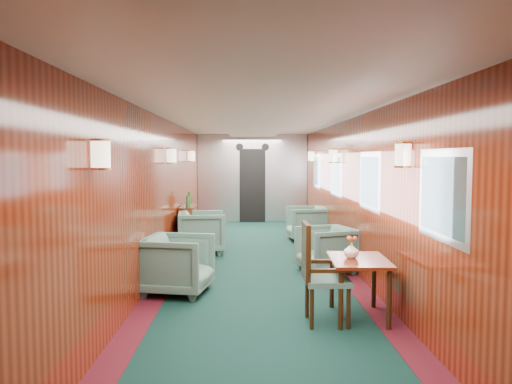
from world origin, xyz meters
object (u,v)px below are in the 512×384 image
dining_table (359,268)px  armchair_right_near (326,250)px  side_chair (318,269)px  credenza (188,225)px  armchair_left_near (177,264)px  armchair_right_far (307,223)px  armchair_left_far (202,232)px

dining_table → armchair_right_near: 2.18m
side_chair → credenza: credenza is taller
dining_table → credenza: bearing=120.7°
armchair_left_near → credenza: bearing=15.5°
dining_table → armchair_left_near: bearing=157.0°
dining_table → armchair_right_far: size_ratio=1.13×
side_chair → armchair_left_far: size_ratio=1.26×
side_chair → armchair_left_near: (-1.66, 1.20, -0.20)m
dining_table → armchair_right_near: (-0.00, 2.17, -0.20)m
side_chair → armchair_left_near: 2.06m
dining_table → side_chair: bearing=-158.1°
dining_table → side_chair: 0.51m
armchair_right_near → armchair_right_far: bearing=160.6°
credenza → armchair_right_near: bearing=-44.9°
armchair_left_near → dining_table: bearing=-104.7°
armchair_left_far → armchair_right_far: armchair_left_far is taller
dining_table → armchair_left_near: size_ratio=1.08×
dining_table → armchair_left_far: size_ratio=1.07×
credenza → armchair_left_near: (0.26, -3.52, -0.03)m
side_chair → credenza: size_ratio=1.00×
side_chair → armchair_left_far: 4.27m
armchair_right_near → armchair_right_far: armchair_right_far is taller
side_chair → credenza: (-1.92, 4.72, -0.17)m
armchair_left_near → armchair_right_far: armchair_left_near is taller
dining_table → armchair_left_near: (-2.13, 1.04, -0.17)m
side_chair → credenza: 5.10m
dining_table → side_chair: side_chair is taller
dining_table → armchair_left_far: 4.33m
dining_table → armchair_right_near: bearing=93.1°
credenza → armchair_left_near: bearing=-85.7°
armchair_left_near → armchair_right_near: (2.13, 1.13, -0.03)m
armchair_left_far → armchair_right_far: size_ratio=1.06×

